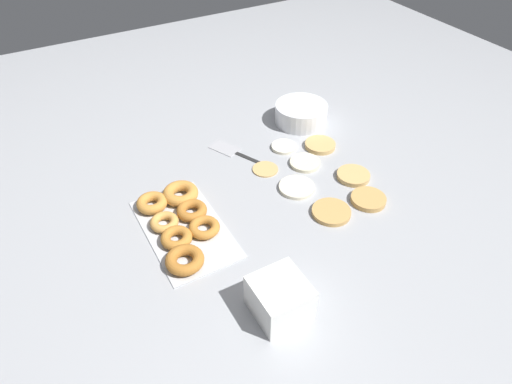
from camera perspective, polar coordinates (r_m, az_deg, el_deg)
ground_plane at (r=1.40m, az=3.70°, el=0.11°), size 3.00×3.00×0.00m
pancake_0 at (r=1.34m, az=9.39°, el=-2.48°), size 0.11×0.11×0.01m
pancake_1 at (r=1.58m, az=3.52°, el=5.66°), size 0.09×0.09×0.01m
pancake_2 at (r=1.48m, az=12.07°, el=2.02°), size 0.10×0.10×0.02m
pancake_3 at (r=1.51m, az=6.15°, el=3.65°), size 0.10×0.10×0.01m
pancake_4 at (r=1.41m, az=5.12°, el=0.59°), size 0.11×0.11×0.01m
pancake_5 at (r=1.40m, az=13.87°, el=-0.89°), size 0.10×0.10×0.02m
pancake_6 at (r=1.48m, az=1.05°, el=2.90°), size 0.08×0.08×0.01m
pancake_7 at (r=1.60m, az=8.03°, el=5.84°), size 0.10×0.10×0.02m
donut_tray at (r=1.29m, az=-9.45°, el=-3.64°), size 0.36×0.21×0.04m
batter_bowl at (r=1.71m, az=5.66°, el=9.73°), size 0.19×0.19×0.07m
container_stack at (r=1.07m, az=2.97°, el=-13.08°), size 0.12×0.12×0.09m
spatula at (r=1.57m, az=-3.25°, el=5.25°), size 0.21×0.13×0.01m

